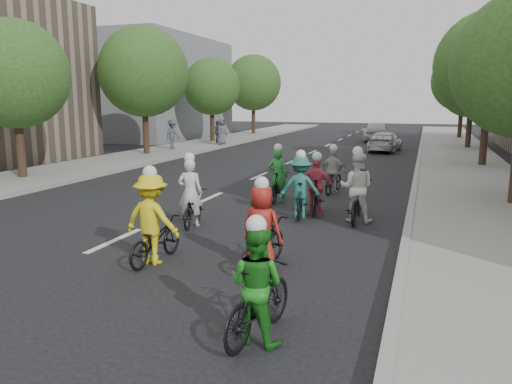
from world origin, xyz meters
The scene contains 27 objects.
ground centered at (0.00, 0.00, 0.00)m, with size 120.00×120.00×0.00m, color black.
sidewalk_left centered at (-8.00, 10.00, 0.07)m, with size 4.00×80.00×0.15m, color gray.
curb_left centered at (-6.05, 10.00, 0.09)m, with size 0.18×80.00×0.18m, color #999993.
sidewalk_right centered at (8.00, 10.00, 0.07)m, with size 4.00×80.00×0.15m, color gray.
curb_right centered at (6.05, 10.00, 0.09)m, with size 0.18×80.00×0.18m, color #999993.
bldg_sw centered at (-16.00, 28.00, 4.00)m, with size 10.00×14.00×8.00m, color slate.
tree_l_2 centered at (-8.20, 6.00, 3.96)m, with size 4.00×4.00×5.97m.
tree_l_3 centered at (-8.20, 15.00, 4.52)m, with size 4.80×4.80×6.93m.
tree_l_4 centered at (-8.20, 24.00, 3.96)m, with size 4.00×4.00×5.97m.
tree_l_5 centered at (-8.20, 33.00, 4.52)m, with size 4.80×4.80×6.93m.
tree_r_1 centered at (8.80, 15.60, 4.52)m, with size 4.80×4.80×6.93m.
tree_r_2 centered at (8.80, 24.60, 3.96)m, with size 4.00×4.00×5.97m.
tree_r_3 centered at (8.80, 33.60, 4.52)m, with size 4.80×4.80×6.93m.
cyclist_0 centered at (1.00, 1.79, 0.58)m, with size 0.88×1.69×1.80m.
cyclist_1 centered at (4.42, -3.31, 0.62)m, with size 0.82×1.72×1.65m.
cyclist_2 centered at (1.59, -1.04, 0.70)m, with size 1.15×1.65×1.86m.
cyclist_3 centered at (3.64, 3.98, 0.62)m, with size 0.93×1.66×1.69m.
cyclist_4 centered at (3.63, -0.69, 0.59)m, with size 0.82×1.77×1.71m.
cyclist_5 centered at (2.21, 5.22, 0.61)m, with size 0.59×1.54×1.77m.
cyclist_6 centered at (4.75, 3.52, 0.68)m, with size 0.87×1.92×1.91m.
cyclist_7 centered at (3.34, 3.39, 0.69)m, with size 1.14×1.68×1.79m.
cyclist_8 centered at (3.50, 7.24, 0.55)m, with size 0.90×1.72×1.62m.
follow_car_lead centered at (4.02, 21.74, 0.58)m, with size 1.64×4.03×1.17m, color silver.
follow_car_trail centered at (2.72, 29.23, 0.75)m, with size 1.77×4.40×1.50m, color silver.
spectator_0 centered at (-7.95, 17.60, 1.03)m, with size 1.14×0.65×1.76m, color #4F505C.
spectator_1 centered at (-7.10, 22.33, 0.91)m, with size 0.90×0.37×1.53m, color #45434E.
spectator_2 centered at (-6.30, 21.20, 1.02)m, with size 0.85×0.55×1.74m, color #555462.
Camera 1 is at (6.33, -8.97, 3.02)m, focal length 35.00 mm.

